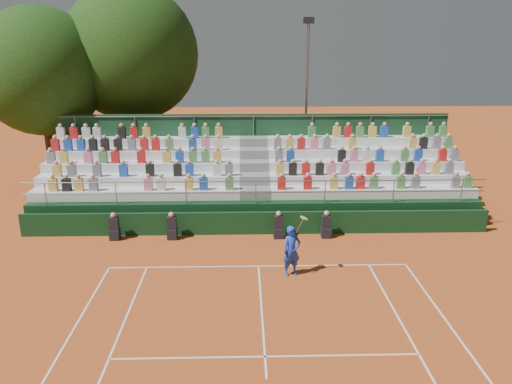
{
  "coord_description": "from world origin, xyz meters",
  "views": [
    {
      "loc": [
        -0.54,
        -16.8,
        8.06
      ],
      "look_at": [
        0.0,
        3.5,
        1.8
      ],
      "focal_mm": 35.0,
      "sensor_mm": 36.0,
      "label": 1
    }
  ],
  "objects_px": {
    "tennis_player": "(292,251)",
    "tree_east": "(131,54)",
    "floodlight_mast": "(307,89)",
    "tree_west": "(41,72)"
  },
  "relations": [
    {
      "from": "tree_west",
      "to": "floodlight_mast",
      "type": "xyz_separation_m",
      "value": [
        14.38,
        1.67,
        -1.08
      ]
    },
    {
      "from": "tree_west",
      "to": "tree_east",
      "type": "xyz_separation_m",
      "value": [
        4.38,
        2.01,
        0.87
      ]
    },
    {
      "from": "tennis_player",
      "to": "tree_west",
      "type": "distance_m",
      "value": 17.64
    },
    {
      "from": "tennis_player",
      "to": "tree_east",
      "type": "height_order",
      "value": "tree_east"
    },
    {
      "from": "tree_west",
      "to": "tennis_player",
      "type": "bearing_deg",
      "value": -42.53
    },
    {
      "from": "tennis_player",
      "to": "tree_east",
      "type": "relative_size",
      "value": 0.2
    },
    {
      "from": "floodlight_mast",
      "to": "tennis_player",
      "type": "bearing_deg",
      "value": -98.79
    },
    {
      "from": "tennis_player",
      "to": "tree_west",
      "type": "xyz_separation_m",
      "value": [
        -12.37,
        11.34,
        5.45
      ]
    },
    {
      "from": "tennis_player",
      "to": "tree_east",
      "type": "distance_m",
      "value": 16.79
    },
    {
      "from": "tree_east",
      "to": "tennis_player",
      "type": "bearing_deg",
      "value": -59.13
    }
  ]
}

